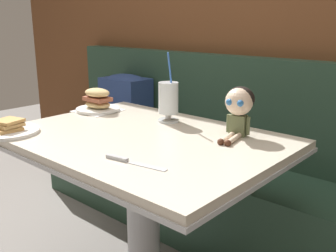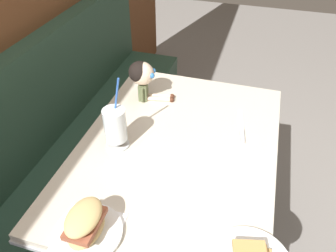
{
  "view_description": "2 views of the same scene",
  "coord_description": "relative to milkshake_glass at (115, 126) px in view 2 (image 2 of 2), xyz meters",
  "views": [
    {
      "loc": [
        1.07,
        -0.87,
        1.19
      ],
      "look_at": [
        0.11,
        0.21,
        0.79
      ],
      "focal_mm": 41.72,
      "sensor_mm": 36.0,
      "label": 1
    },
    {
      "loc": [
        -0.96,
        -0.07,
        1.66
      ],
      "look_at": [
        0.06,
        0.24,
        0.78
      ],
      "focal_mm": 34.84,
      "sensor_mm": 36.0,
      "label": 2
    }
  ],
  "objects": [
    {
      "name": "ground_plane",
      "position": [
        0.07,
        -0.42,
        -0.84
      ],
      "size": [
        8.0,
        8.0,
        0.0
      ],
      "primitive_type": "plane",
      "color": "gray"
    },
    {
      "name": "booth_bench",
      "position": [
        0.07,
        0.39,
        -0.52
      ],
      "size": [
        2.6,
        0.48,
        1.0
      ],
      "color": "#233D2D",
      "rests_on": "ground"
    },
    {
      "name": "milkshake_glass",
      "position": [
        0.0,
        0.0,
        0.0
      ],
      "size": [
        0.1,
        0.1,
        0.31
      ],
      "color": "silver",
      "rests_on": "diner_table"
    },
    {
      "name": "diner_table",
      "position": [
        0.07,
        -0.24,
        -0.3
      ],
      "size": [
        1.11,
        0.81,
        0.74
      ],
      "color": "beige",
      "rests_on": "ground"
    },
    {
      "name": "sandwich_plate",
      "position": [
        -0.41,
        -0.08,
        -0.06
      ],
      "size": [
        0.22,
        0.22,
        0.12
      ],
      "color": "white",
      "rests_on": "diner_table"
    },
    {
      "name": "seated_doll",
      "position": [
        0.36,
        0.02,
        0.03
      ],
      "size": [
        0.13,
        0.23,
        0.2
      ],
      "color": "#5B6642",
      "rests_on": "diner_table"
    },
    {
      "name": "butter_knife",
      "position": [
        0.24,
        -0.48,
        -0.1
      ],
      "size": [
        0.23,
        0.06,
        0.01
      ],
      "color": "silver",
      "rests_on": "diner_table"
    }
  ]
}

